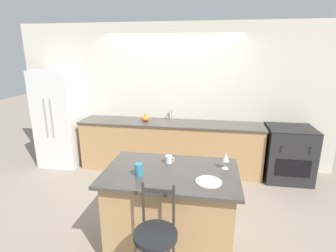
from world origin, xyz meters
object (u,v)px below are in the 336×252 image
(refrigerator, at_px, (61,118))
(wine_glass, at_px, (226,157))
(bar_stool_near, at_px, (156,245))
(dinner_plate, at_px, (209,182))
(tumbler_cup, at_px, (139,170))
(pumpkin_decoration, at_px, (145,118))
(coffee_mug, at_px, (169,159))
(oven_range, at_px, (288,153))

(refrigerator, relative_size, wine_glass, 10.03)
(bar_stool_near, distance_m, dinner_plate, 0.76)
(bar_stool_near, xyz_separation_m, dinner_plate, (0.42, 0.50, 0.38))
(tumbler_cup, distance_m, pumpkin_decoration, 2.27)
(bar_stool_near, relative_size, tumbler_cup, 8.29)
(bar_stool_near, distance_m, coffee_mug, 0.98)
(wine_glass, distance_m, coffee_mug, 0.64)
(wine_glass, height_order, tumbler_cup, wine_glass)
(dinner_plate, xyz_separation_m, tumbler_cup, (-0.71, 0.03, 0.06))
(coffee_mug, bearing_deg, oven_range, 45.02)
(tumbler_cup, bearing_deg, bar_stool_near, -61.50)
(coffee_mug, height_order, pumpkin_decoration, pumpkin_decoration)
(bar_stool_near, distance_m, wine_glass, 1.15)
(wine_glass, height_order, coffee_mug, wine_glass)
(dinner_plate, bearing_deg, bar_stool_near, -130.38)
(refrigerator, bearing_deg, bar_stool_near, -47.45)
(coffee_mug, bearing_deg, wine_glass, -4.00)
(dinner_plate, relative_size, tumbler_cup, 1.98)
(oven_range, distance_m, pumpkin_decoration, 2.61)
(refrigerator, height_order, tumbler_cup, refrigerator)
(bar_stool_near, bearing_deg, pumpkin_decoration, 105.90)
(refrigerator, bearing_deg, pumpkin_decoration, 1.24)
(pumpkin_decoration, bearing_deg, wine_glass, -53.95)
(coffee_mug, bearing_deg, refrigerator, 143.48)
(oven_range, height_order, wine_glass, wine_glass)
(bar_stool_near, relative_size, coffee_mug, 10.15)
(refrigerator, bearing_deg, dinner_plate, -37.17)
(oven_range, bearing_deg, wine_glass, -122.46)
(oven_range, xyz_separation_m, bar_stool_near, (-1.78, -2.70, 0.11))
(tumbler_cup, bearing_deg, coffee_mug, 55.60)
(tumbler_cup, bearing_deg, wine_glass, 20.05)
(oven_range, height_order, dinner_plate, dinner_plate)
(refrigerator, bearing_deg, wine_glass, -31.09)
(wine_glass, distance_m, tumbler_cup, 0.94)
(pumpkin_decoration, bearing_deg, bar_stool_near, -74.10)
(pumpkin_decoration, bearing_deg, refrigerator, -178.76)
(coffee_mug, relative_size, tumbler_cup, 0.82)
(refrigerator, distance_m, coffee_mug, 3.04)
(refrigerator, relative_size, pumpkin_decoration, 12.65)
(dinner_plate, relative_size, wine_glass, 1.42)
(dinner_plate, bearing_deg, pumpkin_decoration, 118.29)
(tumbler_cup, bearing_deg, oven_range, 46.58)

